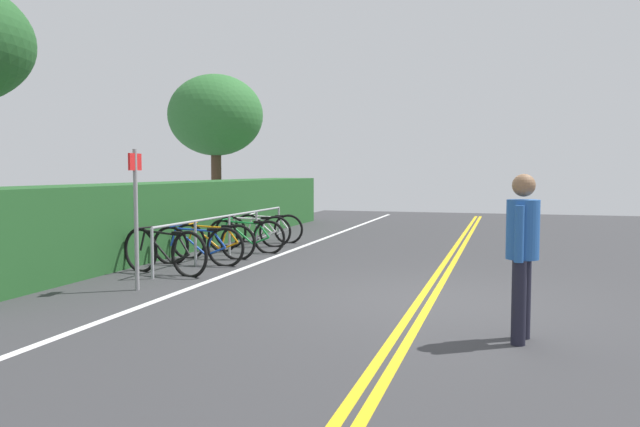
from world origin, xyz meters
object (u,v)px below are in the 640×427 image
(sign_post_near, at_px, (136,205))
(bicycle_0, at_px, (164,252))
(bicycle_1, at_px, (198,246))
(bicycle_5, at_px, (269,228))
(pedestrian, at_px, (522,246))
(bicycle_3, at_px, (246,236))
(bicycle_2, at_px, (213,241))
(bicycle_4, at_px, (253,231))
(tree_mid, at_px, (216,116))
(bike_rack, at_px, (229,225))

(sign_post_near, bearing_deg, bicycle_0, 14.83)
(bicycle_1, bearing_deg, sign_post_near, -173.12)
(bicycle_5, bearing_deg, pedestrian, -143.03)
(sign_post_near, bearing_deg, bicycle_3, 2.26)
(bicycle_2, height_order, bicycle_4, bicycle_4)
(bicycle_5, height_order, sign_post_near, sign_post_near)
(bicycle_0, bearing_deg, bicycle_3, -3.73)
(bicycle_2, distance_m, pedestrian, 7.19)
(bicycle_1, xyz_separation_m, tree_mid, (8.11, 3.55, 3.08))
(bicycle_0, bearing_deg, pedestrian, -115.50)
(bicycle_0, relative_size, pedestrian, 1.09)
(bicycle_1, bearing_deg, tree_mid, 23.67)
(bicycle_4, distance_m, bicycle_5, 0.86)
(bicycle_5, bearing_deg, bicycle_2, 179.45)
(bicycle_1, height_order, bicycle_5, bicycle_1)
(bicycle_4, relative_size, pedestrian, 0.99)
(bike_rack, bearing_deg, bicycle_3, -13.14)
(bike_rack, height_order, sign_post_near, sign_post_near)
(bicycle_3, xyz_separation_m, tree_mid, (6.21, 3.67, 3.09))
(bike_rack, relative_size, sign_post_near, 2.88)
(bicycle_1, xyz_separation_m, sign_post_near, (-2.41, -0.29, 0.87))
(bicycle_0, relative_size, bicycle_3, 1.03)
(bike_rack, relative_size, bicycle_1, 3.21)
(bike_rack, xyz_separation_m, bicycle_4, (1.47, 0.10, -0.26))
(bicycle_1, height_order, bicycle_4, bicycle_1)
(pedestrian, bearing_deg, bicycle_4, 40.64)
(bicycle_2, bearing_deg, pedestrian, -128.87)
(pedestrian, xyz_separation_m, sign_post_near, (1.29, 5.19, 0.26))
(bike_rack, distance_m, bicycle_1, 1.37)
(bicycle_5, bearing_deg, bike_rack, -178.62)
(bike_rack, relative_size, bicycle_3, 3.29)
(bicycle_4, xyz_separation_m, sign_post_near, (-5.22, -0.39, 0.87))
(bicycle_5, height_order, tree_mid, tree_mid)
(bicycle_0, height_order, bicycle_5, bicycle_0)
(bike_rack, relative_size, bicycle_5, 3.49)
(bike_rack, bearing_deg, bicycle_2, 171.33)
(bicycle_3, bearing_deg, bicycle_5, 5.87)
(tree_mid, bearing_deg, bicycle_5, -141.76)
(bicycle_4, bearing_deg, pedestrian, -139.36)
(bicycle_5, xyz_separation_m, pedestrian, (-7.37, -5.55, 0.62))
(bicycle_3, xyz_separation_m, bicycle_5, (1.78, 0.18, -0.00))
(pedestrian, height_order, sign_post_near, sign_post_near)
(bicycle_5, distance_m, tree_mid, 6.43)
(bicycle_0, xyz_separation_m, bicycle_2, (1.84, 0.02, -0.03))
(bicycle_0, xyz_separation_m, sign_post_near, (-1.36, -0.36, 0.85))
(bicycle_4, distance_m, pedestrian, 8.60)
(pedestrian, relative_size, tree_mid, 0.35)
(bicycle_1, bearing_deg, bicycle_2, 6.40)
(bicycle_4, xyz_separation_m, pedestrian, (-6.51, -5.59, 0.61))
(bicycle_4, bearing_deg, bicycle_2, -179.62)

